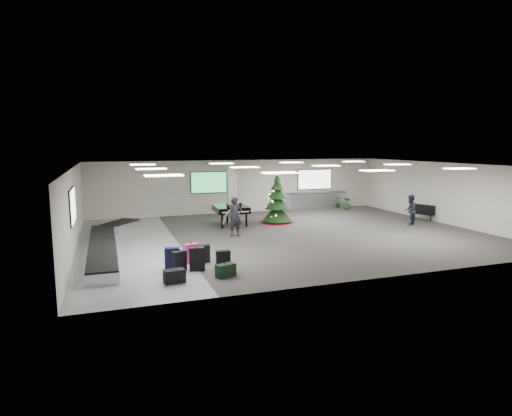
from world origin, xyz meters
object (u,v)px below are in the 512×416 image
object	(u,v)px
traveler_a	(235,217)
potted_plant_right	(347,204)
baggage_carousel	(107,243)
pink_suitcase	(191,253)
traveler_b	(233,217)
potted_plant_left	(276,205)
traveler_bench	(410,210)
bench	(423,211)
service_counter	(316,201)
grand_piano	(231,209)
christmas_tree	(277,205)

from	to	relation	value
traveler_a	potted_plant_right	size ratio (longest dim) A/B	2.32
baggage_carousel	potted_plant_right	bearing A→B (deg)	21.82
pink_suitcase	traveler_b	size ratio (longest dim) A/B	0.43
baggage_carousel	traveler_b	distance (m)	5.62
pink_suitcase	potted_plant_left	size ratio (longest dim) A/B	0.82
traveler_a	potted_plant_left	size ratio (longest dim) A/B	2.05
traveler_bench	traveler_b	bearing A→B (deg)	-46.92
traveler_bench	potted_plant_right	distance (m)	5.69
baggage_carousel	bench	world-z (taller)	bench
service_counter	grand_piano	bearing A→B (deg)	-151.92
grand_piano	potted_plant_left	size ratio (longest dim) A/B	2.42
potted_plant_right	potted_plant_left	bearing A→B (deg)	170.76
christmas_tree	traveler_bench	bearing A→B (deg)	-24.97
bench	traveler_a	size ratio (longest dim) A/B	0.80
baggage_carousel	traveler_bench	bearing A→B (deg)	0.59
baggage_carousel	potted_plant_right	size ratio (longest dim) A/B	12.56
grand_piano	traveler_bench	bearing A→B (deg)	-17.00
traveler_bench	potted_plant_left	world-z (taller)	traveler_bench
christmas_tree	bench	distance (m)	8.09
grand_piano	traveler_bench	distance (m)	9.24
christmas_tree	traveler_b	size ratio (longest dim) A/B	1.64
pink_suitcase	potted_plant_right	world-z (taller)	potted_plant_right
baggage_carousel	potted_plant_left	distance (m)	11.92
baggage_carousel	potted_plant_left	world-z (taller)	potted_plant_left
traveler_a	traveler_b	distance (m)	0.44
baggage_carousel	grand_piano	size ratio (longest dim) A/B	4.60
bench	baggage_carousel	bearing A→B (deg)	162.05
bench	traveler_b	distance (m)	10.92
traveler_b	traveler_a	bearing A→B (deg)	-100.65
baggage_carousel	service_counter	distance (m)	14.50
traveler_a	christmas_tree	bearing A→B (deg)	32.64
potted_plant_left	potted_plant_right	size ratio (longest dim) A/B	1.13
baggage_carousel	grand_piano	world-z (taller)	grand_piano
service_counter	traveler_a	world-z (taller)	traveler_a
christmas_tree	bench	xyz separation A→B (m)	(7.84, -1.97, -0.45)
service_counter	christmas_tree	bearing A→B (deg)	-139.10
christmas_tree	potted_plant_right	xyz separation A→B (m)	(5.95, 2.77, -0.55)
baggage_carousel	pink_suitcase	distance (m)	4.31
christmas_tree	traveler_bench	size ratio (longest dim) A/B	1.75
baggage_carousel	service_counter	world-z (taller)	service_counter
baggage_carousel	grand_piano	distance (m)	6.86
grand_piano	traveler_b	xyz separation A→B (m)	(-0.55, -2.24, -0.01)
traveler_b	potted_plant_left	world-z (taller)	traveler_b
baggage_carousel	traveler_bench	distance (m)	14.84
service_counter	potted_plant_left	size ratio (longest dim) A/B	4.64
bench	potted_plant_right	bearing A→B (deg)	89.97
potted_plant_left	service_counter	bearing A→B (deg)	3.19
bench	potted_plant_left	distance (m)	8.49
traveler_bench	potted_plant_right	bearing A→B (deg)	-129.64
grand_piano	traveler_b	bearing A→B (deg)	-102.14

